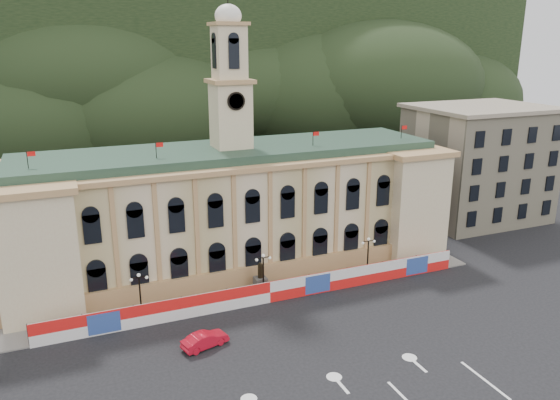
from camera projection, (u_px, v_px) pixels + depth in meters
name	position (u px, v px, depth m)	size (l,w,h in m)	color
ground	(331.00, 374.00, 48.72)	(260.00, 260.00, 0.00)	black
hill_ridge	(128.00, 74.00, 151.27)	(230.00, 80.00, 64.00)	black
city_hall	(234.00, 206.00, 70.97)	(56.20, 17.60, 37.10)	beige
side_building_right	(478.00, 163.00, 89.32)	(21.00, 17.00, 18.60)	#BFB393
hoarding_fence	(270.00, 292.00, 61.73)	(50.00, 0.44, 2.50)	red
pavement	(261.00, 292.00, 64.42)	(56.00, 5.50, 0.16)	slate
statue	(260.00, 282.00, 64.33)	(1.40, 1.40, 3.72)	#595651
lamp_left	(140.00, 291.00, 57.75)	(1.96, 0.44, 5.15)	black
lamp_center	(263.00, 271.00, 62.91)	(1.96, 0.44, 5.15)	black
lamp_right	(368.00, 253.00, 68.07)	(1.96, 0.44, 5.15)	black
red_sedan	(205.00, 340.00, 52.79)	(4.90, 2.82, 1.53)	red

